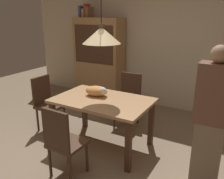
# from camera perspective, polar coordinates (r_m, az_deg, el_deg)

# --- Properties ---
(ground) EXTENTS (10.00, 10.00, 0.00)m
(ground) POSITION_cam_1_polar(r_m,az_deg,el_deg) (3.37, -6.38, -17.59)
(ground) COLOR #847056
(back_wall) EXTENTS (6.40, 0.10, 2.90)m
(back_wall) POSITION_cam_1_polar(r_m,az_deg,el_deg) (5.14, 11.02, 11.96)
(back_wall) COLOR beige
(back_wall) RESTS_ON ground
(dining_table) EXTENTS (1.40, 0.90, 0.75)m
(dining_table) POSITION_cam_1_polar(r_m,az_deg,el_deg) (3.52, -2.29, -3.87)
(dining_table) COLOR tan
(dining_table) RESTS_ON ground
(chair_far_back) EXTENTS (0.41, 0.41, 0.93)m
(chair_far_back) POSITION_cam_1_polar(r_m,az_deg,el_deg) (4.29, 3.95, -1.80)
(chair_far_back) COLOR #472D1E
(chair_far_back) RESTS_ON ground
(chair_near_front) EXTENTS (0.41, 0.41, 0.93)m
(chair_near_front) POSITION_cam_1_polar(r_m,az_deg,el_deg) (2.94, -11.60, -11.79)
(chair_near_front) COLOR #472D1E
(chair_near_front) RESTS_ON ground
(chair_left_side) EXTENTS (0.41, 0.41, 0.93)m
(chair_left_side) POSITION_cam_1_polar(r_m,az_deg,el_deg) (4.24, -15.31, -2.65)
(chair_left_side) COLOR #472D1E
(chair_left_side) RESTS_ON ground
(cat_sleeping) EXTENTS (0.40, 0.29, 0.16)m
(cat_sleeping) POSITION_cam_1_polar(r_m,az_deg,el_deg) (3.60, -3.57, -0.35)
(cat_sleeping) COLOR #E59951
(cat_sleeping) RESTS_ON dining_table
(pendant_lamp) EXTENTS (0.52, 0.52, 1.30)m
(pendant_lamp) POSITION_cam_1_polar(r_m,az_deg,el_deg) (3.28, -2.52, 12.82)
(pendant_lamp) COLOR beige
(hutch_bookcase) EXTENTS (1.12, 0.45, 1.85)m
(hutch_bookcase) POSITION_cam_1_polar(r_m,az_deg,el_deg) (5.47, -3.05, 6.66)
(hutch_bookcase) COLOR #A87A4C
(hutch_bookcase) RESTS_ON ground
(book_blue_wide) EXTENTS (0.06, 0.24, 0.24)m
(book_blue_wide) POSITION_cam_1_polar(r_m,az_deg,el_deg) (5.61, -7.04, 17.94)
(book_blue_wide) COLOR #384C93
(book_blue_wide) RESTS_ON hutch_bookcase
(book_yellow_short) EXTENTS (0.04, 0.20, 0.18)m
(book_yellow_short) POSITION_cam_1_polar(r_m,az_deg,el_deg) (5.57, -6.47, 17.65)
(book_yellow_short) COLOR gold
(book_yellow_short) RESTS_ON hutch_bookcase
(book_red_tall) EXTENTS (0.04, 0.22, 0.28)m
(book_red_tall) POSITION_cam_1_polar(r_m,az_deg,el_deg) (5.54, -5.99, 18.18)
(book_red_tall) COLOR #B73833
(book_red_tall) RESTS_ON hutch_bookcase
(book_brown_thick) EXTENTS (0.06, 0.24, 0.22)m
(book_brown_thick) POSITION_cam_1_polar(r_m,az_deg,el_deg) (5.50, -5.38, 17.89)
(book_brown_thick) COLOR brown
(book_brown_thick) RESTS_ON hutch_bookcase
(person_standing) EXTENTS (0.36, 0.22, 1.65)m
(person_standing) POSITION_cam_1_polar(r_m,az_deg,el_deg) (2.82, 22.47, -6.97)
(person_standing) COLOR #84705B
(person_standing) RESTS_ON ground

